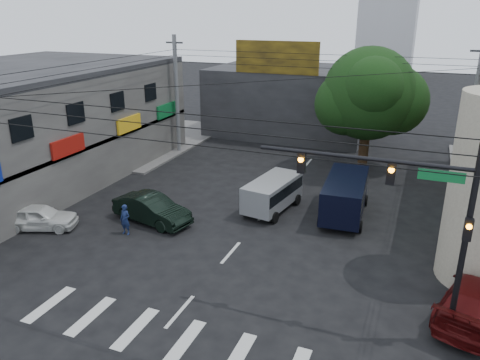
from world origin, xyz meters
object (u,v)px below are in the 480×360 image
Objects in this scene: street_tree at (369,94)px; navy_van at (345,197)px; traffic_gantry at (414,207)px; utility_pole_far_right at (472,117)px; maroon_sedan at (478,299)px; utility_pole_far_left at (177,96)px; silver_minivan at (272,195)px; traffic_officer at (125,220)px; dark_sedan at (152,209)px; white_compact at (39,217)px.

street_tree is 9.69m from navy_van.
navy_van is at bearing 111.06° from traffic_gantry.
maroon_sedan is (0.00, -15.11, -3.81)m from utility_pole_far_right.
maroon_sedan is at bearing -35.73° from utility_pole_far_left.
traffic_gantry reaches higher than silver_minivan.
maroon_sedan is at bearing -143.50° from navy_van.
utility_pole_far_left reaches higher than silver_minivan.
traffic_gantry is 25.00m from utility_pole_far_left.
traffic_officer reaches higher than maroon_sedan.
navy_van is at bearing -27.43° from utility_pole_far_left.
dark_sedan is 1.06× the size of silver_minivan.
dark_sedan is at bearing -81.83° from white_compact.
silver_minivan is (10.74, -8.44, -3.67)m from utility_pole_far_left.
traffic_officer is (-13.63, 2.85, -4.03)m from traffic_gantry.
street_tree is at bearing -12.86° from silver_minivan.
utility_pole_far_right reaches higher than traffic_gantry.
utility_pole_far_right reaches higher than silver_minivan.
dark_sedan is 1.15× the size of white_compact.
utility_pole_far_left is at bearing -21.38° from white_compact.
utility_pole_far_left is 26.15m from maroon_sedan.
traffic_officer is at bearing -71.65° from utility_pole_far_left.
utility_pole_far_left is 13.97m from dark_sedan.
silver_minivan is (5.56, 3.96, 0.18)m from dark_sedan.
utility_pole_far_right reaches higher than street_tree.
silver_minivan reaches higher than dark_sedan.
street_tree is 17.99m from maroon_sedan.
street_tree is 22.28m from white_compact.
traffic_officer is at bearing 168.20° from traffic_gantry.
utility_pole_far_left is 2.20× the size of white_compact.
street_tree is at bearing 3.95° from utility_pole_far_left.
dark_sedan is 16.05m from maroon_sedan.
utility_pole_far_right is 1.57× the size of maroon_sedan.
traffic_gantry is 14.52m from dark_sedan.
street_tree reaches higher than white_compact.
dark_sedan is at bearing 112.93° from navy_van.
traffic_gantry is 1.49× the size of dark_sedan.
traffic_officer is at bearing 176.85° from dark_sedan.
traffic_gantry is at bearing -42.86° from utility_pole_far_left.
utility_pole_far_right is at bearing -39.81° from dark_sedan.
traffic_officer is (-16.30, -14.16, -3.80)m from utility_pole_far_right.
silver_minivan reaches higher than white_compact.
utility_pole_far_left is 1.64× the size of navy_van.
navy_van is at bearing -84.07° from white_compact.
maroon_sedan is (20.89, 0.21, 0.13)m from white_compact.
street_tree is 18.65m from traffic_officer.
navy_van is at bearing -129.42° from utility_pole_far_right.
street_tree is at bearing 101.99° from traffic_gantry.
utility_pole_far_right reaches higher than navy_van.
utility_pole_far_right is at bearing -41.71° from silver_minivan.
navy_van reaches higher than maroon_sedan.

